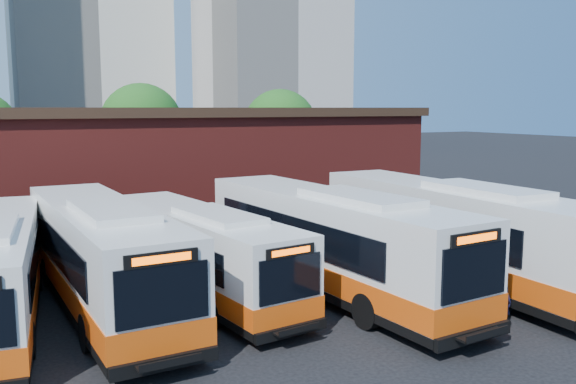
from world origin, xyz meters
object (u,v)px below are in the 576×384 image
bus_west (102,259)px  bus_mideast (330,245)px  bus_midwest (200,255)px  transit_worker (501,300)px  bus_east (451,235)px

bus_west → bus_mideast: bus_mideast is taller
bus_west → bus_midwest: bearing=-5.3°
bus_west → bus_mideast: size_ratio=0.96×
bus_mideast → transit_worker: bearing=-71.8°
bus_mideast → bus_midwest: bearing=154.1°
bus_mideast → bus_east: bearing=-13.1°
bus_mideast → bus_east: (4.83, -0.77, 0.03)m
bus_west → transit_worker: size_ratio=6.92×
bus_west → bus_east: (12.22, -2.63, 0.09)m
bus_west → bus_east: 12.50m
bus_west → bus_mideast: 7.62m
bus_west → transit_worker: 12.25m
bus_west → bus_mideast: bearing=-16.1°
bus_midwest → bus_east: bus_east is taller
bus_west → bus_midwest: (3.23, -0.19, -0.20)m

